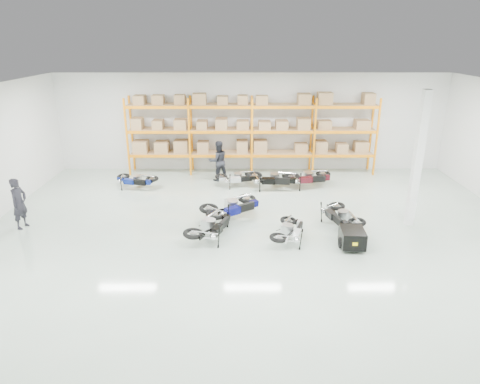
{
  "coord_description": "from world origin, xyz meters",
  "views": [
    {
      "loc": [
        -0.56,
        -12.81,
        6.01
      ],
      "look_at": [
        -0.54,
        0.68,
        1.1
      ],
      "focal_mm": 32.0,
      "sensor_mm": 36.0,
      "label": 1
    }
  ],
  "objects_px": {
    "moto_back_d": "(308,174)",
    "moto_touring_right": "(341,212)",
    "moto_black_far_left": "(211,222)",
    "moto_back_c": "(273,175)",
    "moto_blue_centre": "(232,203)",
    "moto_back_b": "(237,175)",
    "person_back": "(218,161)",
    "person_left": "(19,203)",
    "trailer": "(352,238)",
    "moto_silver_left": "(290,227)",
    "moto_back_a": "(135,177)"
  },
  "relations": [
    {
      "from": "moto_back_c",
      "to": "moto_back_d",
      "type": "relative_size",
      "value": 1.04
    },
    {
      "from": "trailer",
      "to": "moto_back_b",
      "type": "relative_size",
      "value": 0.93
    },
    {
      "from": "moto_back_b",
      "to": "moto_back_d",
      "type": "relative_size",
      "value": 0.86
    },
    {
      "from": "person_left",
      "to": "moto_back_b",
      "type": "bearing_deg",
      "value": -46.06
    },
    {
      "from": "moto_back_a",
      "to": "moto_back_b",
      "type": "height_order",
      "value": "moto_back_a"
    },
    {
      "from": "moto_blue_centre",
      "to": "moto_back_d",
      "type": "height_order",
      "value": "moto_blue_centre"
    },
    {
      "from": "moto_touring_right",
      "to": "person_left",
      "type": "relative_size",
      "value": 1.0
    },
    {
      "from": "moto_back_c",
      "to": "moto_back_d",
      "type": "xyz_separation_m",
      "value": [
        1.49,
        0.23,
        -0.02
      ]
    },
    {
      "from": "moto_silver_left",
      "to": "moto_back_d",
      "type": "relative_size",
      "value": 0.87
    },
    {
      "from": "moto_black_far_left",
      "to": "moto_back_b",
      "type": "bearing_deg",
      "value": -76.83
    },
    {
      "from": "moto_blue_centre",
      "to": "moto_black_far_left",
      "type": "relative_size",
      "value": 1.06
    },
    {
      "from": "moto_touring_right",
      "to": "moto_back_a",
      "type": "xyz_separation_m",
      "value": [
        -7.73,
        3.87,
        -0.04
      ]
    },
    {
      "from": "moto_touring_right",
      "to": "moto_back_b",
      "type": "relative_size",
      "value": 1.08
    },
    {
      "from": "moto_back_b",
      "to": "person_back",
      "type": "bearing_deg",
      "value": 33.12
    },
    {
      "from": "moto_touring_right",
      "to": "moto_blue_centre",
      "type": "bearing_deg",
      "value": 155.72
    },
    {
      "from": "moto_blue_centre",
      "to": "moto_silver_left",
      "type": "xyz_separation_m",
      "value": [
        1.81,
        -1.78,
        -0.11
      ]
    },
    {
      "from": "moto_blue_centre",
      "to": "person_left",
      "type": "height_order",
      "value": "person_left"
    },
    {
      "from": "moto_black_far_left",
      "to": "moto_back_d",
      "type": "height_order",
      "value": "moto_back_d"
    },
    {
      "from": "moto_black_far_left",
      "to": "moto_back_c",
      "type": "bearing_deg",
      "value": -93.87
    },
    {
      "from": "moto_touring_right",
      "to": "moto_back_c",
      "type": "bearing_deg",
      "value": 103.18
    },
    {
      "from": "moto_touring_right",
      "to": "trailer",
      "type": "height_order",
      "value": "moto_touring_right"
    },
    {
      "from": "moto_back_d",
      "to": "moto_blue_centre",
      "type": "bearing_deg",
      "value": 126.25
    },
    {
      "from": "person_left",
      "to": "person_back",
      "type": "relative_size",
      "value": 0.97
    },
    {
      "from": "moto_back_d",
      "to": "person_back",
      "type": "height_order",
      "value": "person_back"
    },
    {
      "from": "moto_touring_right",
      "to": "moto_back_b",
      "type": "bearing_deg",
      "value": 115.53
    },
    {
      "from": "moto_blue_centre",
      "to": "moto_back_b",
      "type": "height_order",
      "value": "moto_blue_centre"
    },
    {
      "from": "moto_touring_right",
      "to": "moto_back_d",
      "type": "distance_m",
      "value": 4.07
    },
    {
      "from": "moto_black_far_left",
      "to": "moto_back_c",
      "type": "xyz_separation_m",
      "value": [
        2.3,
        4.73,
        0.02
      ]
    },
    {
      "from": "moto_back_d",
      "to": "moto_silver_left",
      "type": "bearing_deg",
      "value": 154.6
    },
    {
      "from": "moto_back_c",
      "to": "person_back",
      "type": "height_order",
      "value": "person_back"
    },
    {
      "from": "moto_back_c",
      "to": "person_left",
      "type": "height_order",
      "value": "person_left"
    },
    {
      "from": "moto_touring_right",
      "to": "moto_back_b",
      "type": "height_order",
      "value": "moto_touring_right"
    },
    {
      "from": "trailer",
      "to": "moto_back_d",
      "type": "relative_size",
      "value": 0.8
    },
    {
      "from": "person_left",
      "to": "moto_touring_right",
      "type": "bearing_deg",
      "value": -76.48
    },
    {
      "from": "moto_black_far_left",
      "to": "person_back",
      "type": "distance_m",
      "value": 5.86
    },
    {
      "from": "moto_touring_right",
      "to": "person_left",
      "type": "bearing_deg",
      "value": 166.32
    },
    {
      "from": "moto_back_a",
      "to": "person_back",
      "type": "distance_m",
      "value": 3.61
    },
    {
      "from": "moto_silver_left",
      "to": "moto_back_b",
      "type": "xyz_separation_m",
      "value": [
        -1.64,
        5.32,
        -0.0
      ]
    },
    {
      "from": "moto_black_far_left",
      "to": "moto_back_d",
      "type": "relative_size",
      "value": 1.0
    },
    {
      "from": "person_left",
      "to": "moto_back_d",
      "type": "bearing_deg",
      "value": -54.75
    },
    {
      "from": "moto_back_c",
      "to": "moto_back_a",
      "type": "bearing_deg",
      "value": 95.1
    },
    {
      "from": "moto_blue_centre",
      "to": "moto_back_a",
      "type": "height_order",
      "value": "moto_blue_centre"
    },
    {
      "from": "moto_silver_left",
      "to": "person_back",
      "type": "distance_m",
      "value": 6.56
    },
    {
      "from": "moto_back_d",
      "to": "moto_touring_right",
      "type": "bearing_deg",
      "value": 175.83
    },
    {
      "from": "moto_back_c",
      "to": "person_back",
      "type": "distance_m",
      "value": 2.61
    },
    {
      "from": "person_back",
      "to": "moto_back_d",
      "type": "bearing_deg",
      "value": 146.76
    },
    {
      "from": "moto_back_d",
      "to": "person_left",
      "type": "bearing_deg",
      "value": 101.21
    },
    {
      "from": "moto_blue_centre",
      "to": "moto_back_d",
      "type": "bearing_deg",
      "value": -78.38
    },
    {
      "from": "moto_back_a",
      "to": "moto_back_d",
      "type": "xyz_separation_m",
      "value": [
        7.25,
        0.18,
        0.07
      ]
    },
    {
      "from": "moto_silver_left",
      "to": "person_back",
      "type": "bearing_deg",
      "value": -48.79
    }
  ]
}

